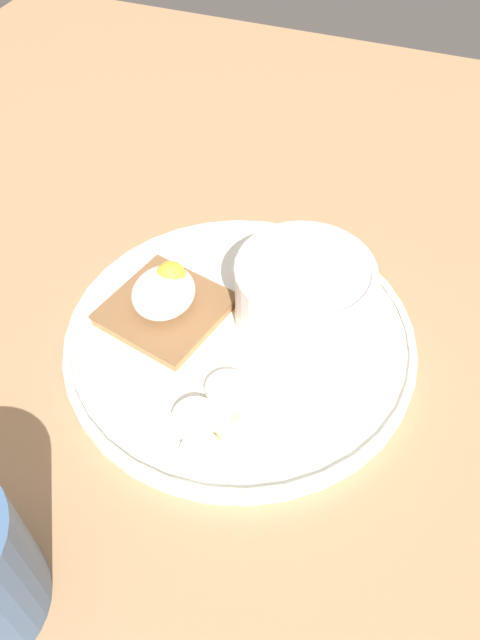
% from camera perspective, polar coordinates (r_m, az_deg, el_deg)
% --- Properties ---
extents(ground_plane, '(1.20, 1.20, 0.02)m').
position_cam_1_polar(ground_plane, '(0.54, -0.00, -2.82)').
color(ground_plane, '#9F7650').
rests_on(ground_plane, ground).
extents(plate, '(0.29, 0.29, 0.02)m').
position_cam_1_polar(plate, '(0.53, -0.00, -1.59)').
color(plate, white).
rests_on(plate, ground_plane).
extents(oatmeal_bowl, '(0.11, 0.11, 0.06)m').
position_cam_1_polar(oatmeal_bowl, '(0.51, 5.78, 2.32)').
color(oatmeal_bowl, white).
rests_on(oatmeal_bowl, plate).
extents(toast_slice, '(0.11, 0.11, 0.01)m').
position_cam_1_polar(toast_slice, '(0.54, -6.70, 1.16)').
color(toast_slice, brown).
rests_on(toast_slice, plate).
extents(poached_egg, '(0.06, 0.05, 0.04)m').
position_cam_1_polar(poached_egg, '(0.53, -6.81, 2.89)').
color(poached_egg, white).
rests_on(poached_egg, toast_slice).
extents(banana_slice_front, '(0.04, 0.04, 0.01)m').
position_cam_1_polar(banana_slice_front, '(0.48, -1.13, -6.51)').
color(banana_slice_front, '#FAEEC8').
rests_on(banana_slice_front, plate).
extents(banana_slice_left, '(0.04, 0.04, 0.02)m').
position_cam_1_polar(banana_slice_left, '(0.47, -0.42, -9.27)').
color(banana_slice_left, beige).
rests_on(banana_slice_left, plate).
extents(banana_slice_back, '(0.04, 0.04, 0.01)m').
position_cam_1_polar(banana_slice_back, '(0.47, -4.08, -9.12)').
color(banana_slice_back, '#F9EFC5').
rests_on(banana_slice_back, plate).
extents(banana_slice_right, '(0.04, 0.04, 0.01)m').
position_cam_1_polar(banana_slice_right, '(0.46, -3.62, -11.83)').
color(banana_slice_right, '#F7E6C2').
rests_on(banana_slice_right, plate).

